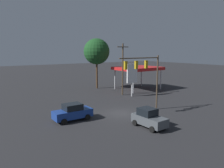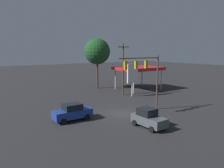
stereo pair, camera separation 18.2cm
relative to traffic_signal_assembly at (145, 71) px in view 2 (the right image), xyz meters
name	(u,v)px [view 2 (the right image)]	position (x,y,z in m)	size (l,w,h in m)	color
ground_plane	(121,113)	(2.77, -1.23, -5.39)	(200.00, 200.00, 0.00)	#262628
traffic_signal_assembly	(145,71)	(0.00, 0.00, 0.00)	(6.47, 0.43, 7.29)	#473828
utility_pole	(123,68)	(-4.41, -10.21, -0.55)	(2.40, 0.26, 9.11)	#473828
gas_station_canopy	(138,69)	(-10.67, -13.23, -1.15)	(8.54, 7.05, 4.59)	red
price_sign	(132,74)	(-5.06, -8.40, -1.55)	(2.17, 0.27, 5.67)	#B7B7BC
hatchback_crossing	(148,118)	(3.49, 4.48, -4.44)	(2.05, 3.85, 1.97)	#474C51
sedan_far	(72,112)	(9.03, -2.13, -4.44)	(4.41, 2.09, 1.93)	navy
street_tree	(97,52)	(-4.30, -18.86, 2.29)	(5.34, 5.34, 10.37)	#4C331E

